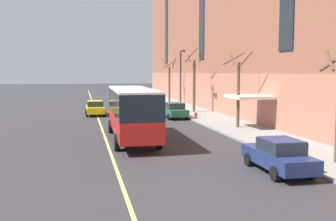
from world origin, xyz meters
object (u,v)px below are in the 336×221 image
object	(u,v)px
parked_car_navy_0	(279,155)
fire_hydrant	(196,115)
parked_car_green_1	(174,110)
street_tree_far_uptown	(194,81)
city_bus	(132,110)
street_lamp	(181,74)
taxi_cab	(95,108)
street_tree_far_downtown	(169,81)
parked_car_darkgray_3	(150,101)
street_tree_mid_block	(238,89)

from	to	relation	value
parked_car_navy_0	fire_hydrant	size ratio (longest dim) A/B	6.22
parked_car_green_1	street_tree_far_uptown	distance (m)	6.11
city_bus	street_lamp	bearing A→B (deg)	65.08
taxi_cab	fire_hydrant	size ratio (longest dim) A/B	6.02
parked_car_green_1	street_tree_far_downtown	size ratio (longest dim) A/B	0.72
street_tree_far_uptown	street_lamp	bearing A→B (deg)	-170.77
street_tree_far_uptown	taxi_cab	bearing A→B (deg)	-178.88
street_tree_far_uptown	fire_hydrant	world-z (taller)	street_tree_far_uptown
parked_car_navy_0	taxi_cab	xyz separation A→B (m)	(-7.36, 25.65, 0.00)
parked_car_navy_0	parked_car_green_1	size ratio (longest dim) A/B	0.97
parked_car_darkgray_3	street_tree_mid_block	distance (m)	21.37
parked_car_green_1	street_lamp	bearing A→B (deg)	67.01
street_tree_mid_block	parked_car_green_1	bearing A→B (deg)	111.83
street_lamp	parked_car_green_1	bearing A→B (deg)	-112.99
street_tree_mid_block	street_tree_far_downtown	size ratio (longest dim) A/B	0.94
parked_car_navy_0	street_tree_mid_block	distance (m)	13.96
street_tree_far_downtown	parked_car_darkgray_3	bearing A→B (deg)	-129.20
taxi_cab	street_tree_mid_block	bearing A→B (deg)	-48.74
city_bus	street_tree_far_downtown	xyz separation A→B (m)	(8.93, 28.76, 1.25)
parked_car_navy_0	street_lamp	xyz separation A→B (m)	(1.93, 25.61, 3.52)
street_tree_mid_block	fire_hydrant	distance (m)	7.03
street_tree_far_uptown	street_lamp	world-z (taller)	street_tree_far_uptown
taxi_cab	street_lamp	xyz separation A→B (m)	(9.29, -0.04, 3.52)
street_tree_far_uptown	parked_car_navy_0	bearing A→B (deg)	-97.65
parked_car_navy_0	parked_car_darkgray_3	bearing A→B (deg)	89.97
parked_car_darkgray_3	street_tree_mid_block	xyz separation A→B (m)	(3.46, -20.95, 2.45)
street_tree_far_uptown	fire_hydrant	distance (m)	7.20
parked_car_navy_0	street_tree_mid_block	bearing A→B (deg)	75.31
parked_car_darkgray_3	parked_car_green_1	bearing A→B (deg)	-89.23
parked_car_navy_0	taxi_cab	bearing A→B (deg)	106.01
city_bus	street_lamp	size ratio (longest dim) A/B	1.58
city_bus	parked_car_navy_0	size ratio (longest dim) A/B	2.39
city_bus	street_tree_mid_block	distance (m)	9.72
parked_car_green_1	parked_car_darkgray_3	distance (m)	12.72
parked_car_darkgray_3	street_lamp	bearing A→B (deg)	-77.52
parked_car_green_1	parked_car_darkgray_3	world-z (taller)	same
street_lamp	parked_car_navy_0	bearing A→B (deg)	-94.31
street_tree_mid_block	street_tree_far_downtown	distance (m)	25.17
parked_car_green_1	parked_car_darkgray_3	bearing A→B (deg)	90.77
street_tree_mid_block	fire_hydrant	xyz separation A→B (m)	(-1.66, 6.26, -2.74)
taxi_cab	fire_hydrant	xyz separation A→B (m)	(9.19, -6.10, -0.29)
street_lamp	parked_car_darkgray_3	bearing A→B (deg)	102.48
parked_car_navy_0	street_tree_far_uptown	xyz separation A→B (m)	(3.47, 25.86, 2.76)
street_tree_far_downtown	taxi_cab	bearing A→B (deg)	-130.20
parked_car_navy_0	street_tree_far_uptown	distance (m)	26.24
parked_car_green_1	street_lamp	distance (m)	5.68
street_tree_far_uptown	parked_car_green_1	bearing A→B (deg)	-127.06
street_tree_far_downtown	fire_hydrant	world-z (taller)	street_tree_far_downtown
parked_car_darkgray_3	street_tree_far_downtown	world-z (taller)	street_tree_far_downtown
parked_car_darkgray_3	taxi_cab	world-z (taller)	same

